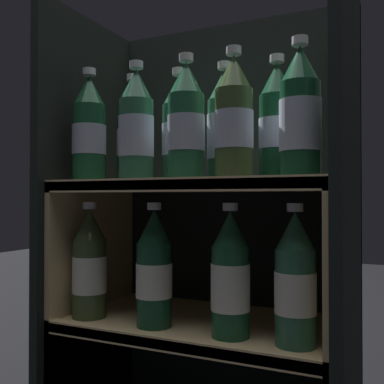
{
  "coord_description": "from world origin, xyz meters",
  "views": [
    {
      "loc": [
        0.37,
        -0.69,
        0.5
      ],
      "look_at": [
        0.0,
        0.11,
        0.52
      ],
      "focal_mm": 42.0,
      "sensor_mm": 36.0,
      "label": 1
    }
  ],
  "objects_px": {
    "bottle_upper_back_0": "(133,135)",
    "bottle_lower_front_2": "(230,278)",
    "bottle_lower_front_1": "(154,271)",
    "bottle_upper_back_2": "(225,129)",
    "bottle_upper_front_1": "(136,129)",
    "bottle_lower_front_0": "(89,266)",
    "bottle_upper_back_1": "(179,132)",
    "bottle_upper_front_0": "(89,132)",
    "bottle_upper_front_3": "(234,121)",
    "bottle_upper_front_2": "(186,124)",
    "bottle_upper_front_4": "(300,116)",
    "bottle_upper_back_3": "(277,125)",
    "bottle_lower_front_3": "(295,282)"
  },
  "relations": [
    {
      "from": "bottle_upper_front_4",
      "to": "bottle_upper_back_1",
      "type": "bearing_deg",
      "value": 163.7
    },
    {
      "from": "bottle_upper_front_0",
      "to": "bottle_upper_front_4",
      "type": "height_order",
      "value": "same"
    },
    {
      "from": "bottle_lower_front_1",
      "to": "bottle_lower_front_3",
      "type": "distance_m",
      "value": 0.27
    },
    {
      "from": "bottle_upper_front_2",
      "to": "bottle_lower_front_0",
      "type": "bearing_deg",
      "value": 180.0
    },
    {
      "from": "bottle_lower_front_1",
      "to": "bottle_upper_front_1",
      "type": "bearing_deg",
      "value": 180.0
    },
    {
      "from": "bottle_upper_back_3",
      "to": "bottle_lower_front_2",
      "type": "relative_size",
      "value": 1.0
    },
    {
      "from": "bottle_upper_front_2",
      "to": "bottle_upper_back_0",
      "type": "relative_size",
      "value": 1.0
    },
    {
      "from": "bottle_upper_back_2",
      "to": "bottle_upper_front_0",
      "type": "bearing_deg",
      "value": -163.99
    },
    {
      "from": "bottle_lower_front_1",
      "to": "bottle_lower_front_2",
      "type": "bearing_deg",
      "value": -0.0
    },
    {
      "from": "bottle_lower_front_0",
      "to": "bottle_lower_front_1",
      "type": "bearing_deg",
      "value": 0.0
    },
    {
      "from": "bottle_upper_front_4",
      "to": "bottle_lower_front_0",
      "type": "relative_size",
      "value": 1.0
    },
    {
      "from": "bottle_upper_back_0",
      "to": "bottle_lower_front_2",
      "type": "xyz_separation_m",
      "value": [
        0.25,
        -0.08,
        -0.28
      ]
    },
    {
      "from": "bottle_upper_back_2",
      "to": "bottle_upper_back_0",
      "type": "bearing_deg",
      "value": 180.0
    },
    {
      "from": "bottle_lower_front_0",
      "to": "bottle_lower_front_1",
      "type": "xyz_separation_m",
      "value": [
        0.15,
        0.0,
        0.0
      ]
    },
    {
      "from": "bottle_upper_front_3",
      "to": "bottle_lower_front_3",
      "type": "height_order",
      "value": "bottle_upper_front_3"
    },
    {
      "from": "bottle_upper_front_3",
      "to": "bottle_lower_front_1",
      "type": "bearing_deg",
      "value": 180.0
    },
    {
      "from": "bottle_upper_front_0",
      "to": "bottle_upper_back_1",
      "type": "bearing_deg",
      "value": 24.66
    },
    {
      "from": "bottle_upper_front_1",
      "to": "bottle_upper_front_4",
      "type": "bearing_deg",
      "value": 0.0
    },
    {
      "from": "bottle_upper_front_0",
      "to": "bottle_upper_front_3",
      "type": "bearing_deg",
      "value": 0.0
    },
    {
      "from": "bottle_lower_front_1",
      "to": "bottle_lower_front_3",
      "type": "relative_size",
      "value": 1.0
    },
    {
      "from": "bottle_upper_front_1",
      "to": "bottle_upper_back_2",
      "type": "xyz_separation_m",
      "value": [
        0.16,
        0.08,
        -0.0
      ]
    },
    {
      "from": "bottle_upper_front_2",
      "to": "bottle_lower_front_0",
      "type": "relative_size",
      "value": 1.0
    },
    {
      "from": "bottle_upper_front_0",
      "to": "bottle_lower_front_1",
      "type": "bearing_deg",
      "value": 0.0
    },
    {
      "from": "bottle_upper_front_2",
      "to": "bottle_upper_front_4",
      "type": "distance_m",
      "value": 0.21
    },
    {
      "from": "bottle_upper_front_2",
      "to": "bottle_upper_back_3",
      "type": "bearing_deg",
      "value": 26.98
    },
    {
      "from": "bottle_upper_back_3",
      "to": "bottle_lower_front_2",
      "type": "bearing_deg",
      "value": -130.11
    },
    {
      "from": "bottle_upper_front_3",
      "to": "bottle_lower_front_0",
      "type": "distance_m",
      "value": 0.42
    },
    {
      "from": "bottle_upper_front_0",
      "to": "bottle_upper_back_2",
      "type": "distance_m",
      "value": 0.28
    },
    {
      "from": "bottle_upper_front_3",
      "to": "bottle_upper_front_0",
      "type": "bearing_deg",
      "value": 180.0
    },
    {
      "from": "bottle_lower_front_0",
      "to": "bottle_upper_back_3",
      "type": "bearing_deg",
      "value": 11.72
    },
    {
      "from": "bottle_lower_front_1",
      "to": "bottle_upper_back_1",
      "type": "bearing_deg",
      "value": 80.02
    },
    {
      "from": "bottle_lower_front_3",
      "to": "bottle_upper_front_1",
      "type": "bearing_deg",
      "value": 180.0
    },
    {
      "from": "bottle_upper_front_3",
      "to": "bottle_lower_front_1",
      "type": "xyz_separation_m",
      "value": [
        -0.16,
        0.0,
        -0.28
      ]
    },
    {
      "from": "bottle_upper_front_1",
      "to": "bottle_lower_front_2",
      "type": "bearing_deg",
      "value": -0.0
    },
    {
      "from": "bottle_lower_front_0",
      "to": "bottle_upper_front_3",
      "type": "bearing_deg",
      "value": 0.0
    },
    {
      "from": "bottle_upper_front_2",
      "to": "bottle_upper_back_3",
      "type": "height_order",
      "value": "same"
    },
    {
      "from": "bottle_upper_back_2",
      "to": "bottle_lower_front_1",
      "type": "height_order",
      "value": "bottle_upper_back_2"
    },
    {
      "from": "bottle_upper_front_2",
      "to": "bottle_upper_back_3",
      "type": "xyz_separation_m",
      "value": [
        0.15,
        0.08,
        0.0
      ]
    },
    {
      "from": "bottle_upper_front_3",
      "to": "bottle_upper_front_4",
      "type": "relative_size",
      "value": 1.0
    },
    {
      "from": "bottle_upper_front_0",
      "to": "bottle_lower_front_0",
      "type": "distance_m",
      "value": 0.28
    },
    {
      "from": "bottle_upper_back_1",
      "to": "bottle_lower_front_1",
      "type": "height_order",
      "value": "bottle_upper_back_1"
    },
    {
      "from": "bottle_upper_front_2",
      "to": "bottle_upper_back_1",
      "type": "relative_size",
      "value": 1.0
    },
    {
      "from": "bottle_upper_back_0",
      "to": "bottle_upper_front_0",
      "type": "bearing_deg",
      "value": -126.42
    },
    {
      "from": "bottle_upper_back_2",
      "to": "bottle_lower_front_2",
      "type": "xyz_separation_m",
      "value": [
        0.04,
        -0.08,
        -0.28
      ]
    },
    {
      "from": "bottle_upper_front_4",
      "to": "bottle_lower_front_1",
      "type": "xyz_separation_m",
      "value": [
        -0.28,
        0.0,
        -0.28
      ]
    },
    {
      "from": "bottle_lower_front_0",
      "to": "bottle_lower_front_1",
      "type": "relative_size",
      "value": 1.0
    },
    {
      "from": "bottle_upper_front_2",
      "to": "bottle_lower_front_2",
      "type": "height_order",
      "value": "bottle_upper_front_2"
    },
    {
      "from": "bottle_upper_front_4",
      "to": "bottle_lower_front_2",
      "type": "bearing_deg",
      "value": -180.0
    },
    {
      "from": "bottle_upper_front_0",
      "to": "bottle_upper_back_2",
      "type": "relative_size",
      "value": 1.0
    },
    {
      "from": "bottle_upper_front_2",
      "to": "bottle_upper_front_4",
      "type": "relative_size",
      "value": 1.0
    }
  ]
}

